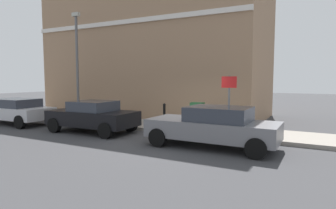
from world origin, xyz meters
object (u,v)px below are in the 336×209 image
car_grey (213,126)px  bollard_near_cabinet (164,114)px  car_silver (14,110)px  street_sign (229,96)px  lamppost (77,61)px  utility_cabinet (197,117)px  car_black (93,116)px

car_grey → bollard_near_cabinet: (2.47, 3.28, -0.03)m
car_silver → street_sign: street_sign is taller
street_sign → car_grey: bearing=179.6°
car_grey → car_silver: (-0.04, 10.75, -0.02)m
bollard_near_cabinet → lamppost: lamppost is taller
car_grey → utility_cabinet: bearing=-56.2°
car_grey → utility_cabinet: size_ratio=3.82×
utility_cabinet → bollard_near_cabinet: bearing=86.6°
car_grey → car_black: size_ratio=1.11×
car_silver → street_sign: bearing=-172.2°
utility_cabinet → street_sign: size_ratio=0.50×
car_silver → lamppost: 4.11m
car_silver → utility_cabinet: (2.42, -9.17, -0.03)m
car_black → car_silver: 5.19m
car_black → bollard_near_cabinet: bearing=-135.7°
utility_cabinet → car_silver: bearing=104.8°
lamppost → car_grey: bearing=-105.1°
car_black → utility_cabinet: bearing=-152.0°
utility_cabinet → street_sign: street_sign is taller
car_silver → bollard_near_cabinet: size_ratio=4.24×
car_grey → bollard_near_cabinet: car_grey is taller
car_black → bollard_near_cabinet: (2.32, -2.28, -0.01)m
car_silver → utility_cabinet: car_silver is taller
car_silver → utility_cabinet: bearing=-166.8°
utility_cabinet → bollard_near_cabinet: size_ratio=1.11×
utility_cabinet → bollard_near_cabinet: 1.70m
lamppost → utility_cabinet: bearing=-89.7°
car_grey → car_black: bearing=-1.5°
car_grey → lamppost: lamppost is taller
car_black → bollard_near_cabinet: size_ratio=3.80×
car_silver → lamppost: bearing=-133.2°
car_grey → car_silver: 10.75m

